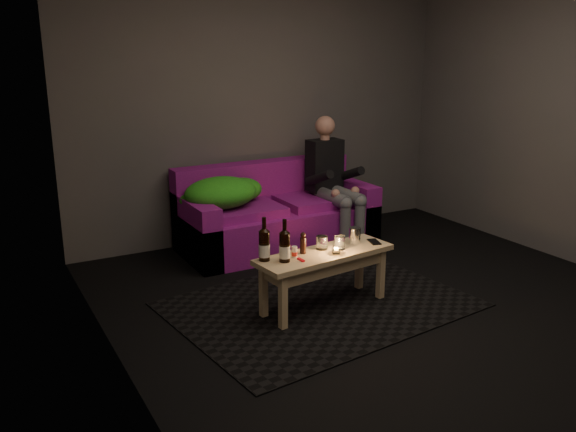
% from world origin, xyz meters
% --- Properties ---
extents(floor, '(4.50, 4.50, 0.00)m').
position_xyz_m(floor, '(0.00, 0.00, 0.00)').
color(floor, black).
rests_on(floor, ground).
extents(room, '(4.50, 4.50, 4.50)m').
position_xyz_m(room, '(0.00, 0.47, 1.64)').
color(room, silver).
rests_on(room, ground).
extents(rug, '(2.29, 1.78, 0.01)m').
position_xyz_m(rug, '(-0.48, 0.42, 0.00)').
color(rug, black).
rests_on(rug, floor).
extents(sofa, '(1.83, 0.82, 0.79)m').
position_xyz_m(sofa, '(-0.12, 1.81, 0.29)').
color(sofa, '#7A107D').
rests_on(sofa, floor).
extents(green_blanket, '(0.81, 0.55, 0.27)m').
position_xyz_m(green_blanket, '(-0.65, 1.81, 0.59)').
color(green_blanket, '#1F8117').
rests_on(green_blanket, sofa).
extents(person, '(0.33, 0.76, 1.22)m').
position_xyz_m(person, '(0.43, 1.67, 0.63)').
color(person, black).
rests_on(person, sofa).
extents(coffee_table, '(1.09, 0.46, 0.43)m').
position_xyz_m(coffee_table, '(-0.48, 0.37, 0.36)').
color(coffee_table, tan).
rests_on(coffee_table, rug).
extents(beer_bottle_a, '(0.08, 0.08, 0.31)m').
position_xyz_m(beer_bottle_a, '(-0.94, 0.42, 0.55)').
color(beer_bottle_a, black).
rests_on(beer_bottle_a, coffee_table).
extents(beer_bottle_b, '(0.08, 0.08, 0.31)m').
position_xyz_m(beer_bottle_b, '(-0.83, 0.33, 0.55)').
color(beer_bottle_b, black).
rests_on(beer_bottle_b, coffee_table).
extents(salt_shaker, '(0.05, 0.05, 0.08)m').
position_xyz_m(salt_shaker, '(-0.73, 0.37, 0.48)').
color(salt_shaker, silver).
rests_on(salt_shaker, coffee_table).
extents(pepper_mill, '(0.05, 0.05, 0.12)m').
position_xyz_m(pepper_mill, '(-0.63, 0.42, 0.49)').
color(pepper_mill, black).
rests_on(pepper_mill, coffee_table).
extents(tumbler_back, '(0.09, 0.09, 0.10)m').
position_xyz_m(tumbler_back, '(-0.46, 0.43, 0.48)').
color(tumbler_back, white).
rests_on(tumbler_back, coffee_table).
extents(tealight, '(0.06, 0.06, 0.05)m').
position_xyz_m(tealight, '(-0.42, 0.30, 0.46)').
color(tealight, white).
rests_on(tealight, coffee_table).
extents(tumbler_front, '(0.09, 0.09, 0.10)m').
position_xyz_m(tumbler_front, '(-0.35, 0.37, 0.48)').
color(tumbler_front, white).
rests_on(tumbler_front, coffee_table).
extents(steel_cup, '(0.09, 0.09, 0.12)m').
position_xyz_m(steel_cup, '(-0.17, 0.43, 0.50)').
color(steel_cup, silver).
rests_on(steel_cup, coffee_table).
extents(smartphone, '(0.11, 0.15, 0.01)m').
position_xyz_m(smartphone, '(-0.03, 0.38, 0.44)').
color(smartphone, black).
rests_on(smartphone, coffee_table).
extents(red_lighter, '(0.02, 0.08, 0.01)m').
position_xyz_m(red_lighter, '(-0.72, 0.29, 0.44)').
color(red_lighter, red).
rests_on(red_lighter, coffee_table).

